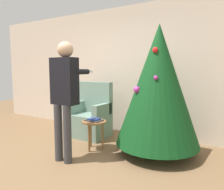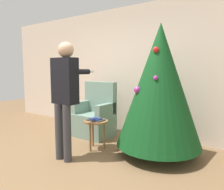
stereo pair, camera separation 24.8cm
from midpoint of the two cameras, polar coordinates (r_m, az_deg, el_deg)
The scene contains 8 objects.
ground_plane at distance 3.27m, azimuth -17.64°, elevation -18.54°, with size 14.00×14.00×0.00m, color brown.
wall_back at distance 4.73m, azimuth 2.63°, elevation 6.34°, with size 8.00×0.06×2.70m.
christmas_tree at distance 3.51m, azimuth 9.98°, elevation 2.53°, with size 1.34×1.34×2.08m.
armchair at distance 4.58m, azimuth -7.13°, elevation -5.83°, with size 0.76×0.61×1.12m.
person_standing at distance 3.31m, azimuth -14.41°, elevation 1.22°, with size 0.42×0.57×1.78m.
side_stool at distance 3.80m, azimuth -6.64°, elevation -7.90°, with size 0.42×0.42×0.50m.
laptop at distance 3.78m, azimuth -6.66°, elevation -6.57°, with size 0.28×0.21×0.02m.
book at distance 3.78m, azimuth -6.66°, elevation -6.25°, with size 0.18×0.15×0.02m.
Camera 1 is at (2.16, -1.99, 1.38)m, focal length 35.00 mm.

